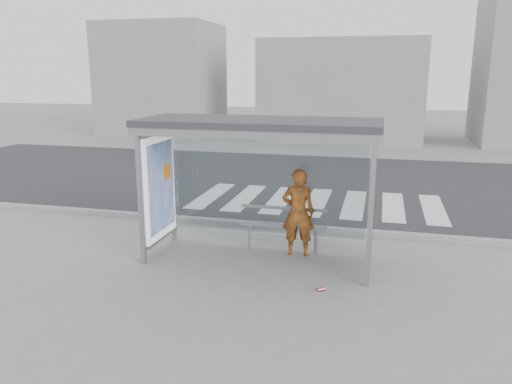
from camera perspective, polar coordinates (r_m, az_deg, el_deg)
ground at (r=9.43m, az=0.34°, el=-7.73°), size 80.00×80.00×0.00m
road at (r=16.04m, az=6.31°, el=1.19°), size 30.00×10.00×0.01m
curb at (r=11.21m, az=2.72°, el=-3.92°), size 30.00×0.18×0.12m
crosswalk at (r=13.57m, az=6.93°, el=-1.14°), size 6.55×3.00×0.00m
bus_shelter at (r=9.06m, az=-1.84°, el=4.39°), size 4.25×1.65×2.62m
building_left at (r=29.16m, az=-10.63°, el=12.53°), size 6.00×5.00×6.00m
building_center at (r=26.63m, az=9.81°, el=11.41°), size 8.00×5.00×5.00m
person at (r=9.45m, az=4.83°, el=-2.34°), size 0.66×0.47×1.69m
bench at (r=9.73m, az=3.06°, el=-3.82°), size 1.69×0.21×0.87m
soda_can at (r=8.21m, az=7.42°, el=-10.95°), size 0.14×0.13×0.07m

